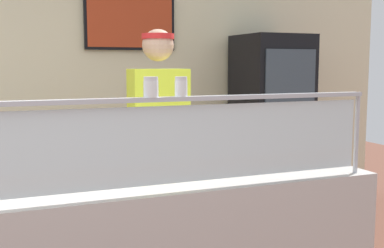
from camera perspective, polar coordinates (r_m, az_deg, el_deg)
shop_rear_unit at (r=4.67m, az=-11.44°, el=4.72°), size 6.44×0.13×2.70m
sneeze_guard at (r=2.26m, az=0.67°, el=-0.76°), size 1.87×0.06×0.44m
pizza_tray at (r=2.69m, az=-1.41°, el=-5.11°), size 0.41×0.41×0.04m
pizza_server at (r=2.69m, az=-0.30°, el=-4.65°), size 0.13×0.29×0.01m
parmesan_shaker at (r=2.16m, az=-4.80°, el=4.16°), size 0.07×0.07×0.09m
pepper_flake_shaker at (r=2.21m, az=-1.28°, el=4.23°), size 0.06×0.06×0.09m
worker_figure at (r=3.30m, az=-3.78°, el=-2.18°), size 0.41×0.50×1.76m
drink_fridge at (r=4.89m, az=9.16°, el=-0.44°), size 0.63×0.66×1.81m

